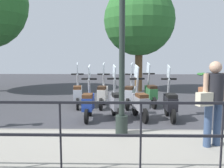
{
  "coord_description": "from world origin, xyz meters",
  "views": [
    {
      "loc": [
        -7.62,
        0.34,
        1.9
      ],
      "look_at": [
        0.2,
        0.5,
        0.9
      ],
      "focal_mm": 40.0,
      "sensor_mm": 36.0,
      "label": 1
    }
  ],
  "objects_px": {
    "pedestrian_with_bag": "(213,97)",
    "scooter_near_3": "(88,103)",
    "tree_distant": "(139,20)",
    "scooter_near_2": "(116,102)",
    "scooter_far_0": "(151,93)",
    "scooter_near_0": "(170,103)",
    "potted_palm": "(205,88)",
    "scooter_far_3": "(78,94)",
    "scooter_near_1": "(140,103)",
    "scooter_far_2": "(103,94)",
    "lamp_post_near": "(122,44)",
    "scooter_far_1": "(130,94)"
  },
  "relations": [
    {
      "from": "scooter_near_1",
      "to": "scooter_far_2",
      "type": "relative_size",
      "value": 1.0
    },
    {
      "from": "scooter_near_3",
      "to": "pedestrian_with_bag",
      "type": "bearing_deg",
      "value": -131.76
    },
    {
      "from": "scooter_near_0",
      "to": "scooter_far_3",
      "type": "distance_m",
      "value": 3.25
    },
    {
      "from": "lamp_post_near",
      "to": "scooter_far_2",
      "type": "distance_m",
      "value": 3.65
    },
    {
      "from": "scooter_near_3",
      "to": "scooter_far_0",
      "type": "xyz_separation_m",
      "value": [
        1.8,
        -1.99,
        0.0
      ]
    },
    {
      "from": "lamp_post_near",
      "to": "pedestrian_with_bag",
      "type": "distance_m",
      "value": 2.05
    },
    {
      "from": "pedestrian_with_bag",
      "to": "scooter_near_2",
      "type": "relative_size",
      "value": 1.03
    },
    {
      "from": "scooter_near_3",
      "to": "scooter_far_3",
      "type": "relative_size",
      "value": 1.0
    },
    {
      "from": "pedestrian_with_bag",
      "to": "scooter_near_0",
      "type": "bearing_deg",
      "value": -14.67
    },
    {
      "from": "scooter_far_3",
      "to": "potted_palm",
      "type": "bearing_deg",
      "value": -78.46
    },
    {
      "from": "pedestrian_with_bag",
      "to": "scooter_near_3",
      "type": "bearing_deg",
      "value": 26.6
    },
    {
      "from": "pedestrian_with_bag",
      "to": "scooter_far_0",
      "type": "bearing_deg",
      "value": -13.07
    },
    {
      "from": "scooter_near_2",
      "to": "scooter_near_3",
      "type": "bearing_deg",
      "value": 85.88
    },
    {
      "from": "tree_distant",
      "to": "potted_palm",
      "type": "distance_m",
      "value": 4.35
    },
    {
      "from": "tree_distant",
      "to": "lamp_post_near",
      "type": "bearing_deg",
      "value": 172.23
    },
    {
      "from": "scooter_near_3",
      "to": "scooter_far_1",
      "type": "relative_size",
      "value": 1.0
    },
    {
      "from": "scooter_near_2",
      "to": "scooter_far_0",
      "type": "relative_size",
      "value": 1.0
    },
    {
      "from": "scooter_far_0",
      "to": "scooter_near_0",
      "type": "bearing_deg",
      "value": -179.48
    },
    {
      "from": "lamp_post_near",
      "to": "potted_palm",
      "type": "height_order",
      "value": "lamp_post_near"
    },
    {
      "from": "lamp_post_near",
      "to": "potted_palm",
      "type": "distance_m",
      "value": 6.34
    },
    {
      "from": "potted_palm",
      "to": "scooter_near_2",
      "type": "distance_m",
      "value": 4.89
    },
    {
      "from": "potted_palm",
      "to": "scooter_far_1",
      "type": "xyz_separation_m",
      "value": [
        -1.81,
        3.19,
        0.04
      ]
    },
    {
      "from": "lamp_post_near",
      "to": "tree_distant",
      "type": "xyz_separation_m",
      "value": [
        6.88,
        -0.94,
        1.32
      ]
    },
    {
      "from": "scooter_near_3",
      "to": "lamp_post_near",
      "type": "bearing_deg",
      "value": -150.74
    },
    {
      "from": "tree_distant",
      "to": "scooter_far_2",
      "type": "relative_size",
      "value": 3.3
    },
    {
      "from": "tree_distant",
      "to": "potted_palm",
      "type": "relative_size",
      "value": 4.8
    },
    {
      "from": "tree_distant",
      "to": "scooter_far_1",
      "type": "bearing_deg",
      "value": 170.73
    },
    {
      "from": "potted_palm",
      "to": "scooter_far_3",
      "type": "relative_size",
      "value": 0.69
    },
    {
      "from": "scooter_near_3",
      "to": "scooter_far_2",
      "type": "distance_m",
      "value": 1.59
    },
    {
      "from": "potted_palm",
      "to": "scooter_far_0",
      "type": "bearing_deg",
      "value": 122.25
    },
    {
      "from": "scooter_near_1",
      "to": "scooter_near_3",
      "type": "relative_size",
      "value": 1.0
    },
    {
      "from": "pedestrian_with_bag",
      "to": "scooter_near_0",
      "type": "relative_size",
      "value": 1.03
    },
    {
      "from": "scooter_near_2",
      "to": "scooter_far_3",
      "type": "height_order",
      "value": "same"
    },
    {
      "from": "scooter_far_0",
      "to": "pedestrian_with_bag",
      "type": "bearing_deg",
      "value": 178.38
    },
    {
      "from": "lamp_post_near",
      "to": "scooter_near_0",
      "type": "distance_m",
      "value": 2.72
    },
    {
      "from": "scooter_near_1",
      "to": "scooter_near_3",
      "type": "height_order",
      "value": "same"
    },
    {
      "from": "pedestrian_with_bag",
      "to": "scooter_near_3",
      "type": "xyz_separation_m",
      "value": [
        2.35,
        2.58,
        -0.6
      ]
    },
    {
      "from": "pedestrian_with_bag",
      "to": "scooter_far_2",
      "type": "relative_size",
      "value": 1.03
    },
    {
      "from": "potted_palm",
      "to": "scooter_near_0",
      "type": "bearing_deg",
      "value": 147.14
    },
    {
      "from": "scooter_near_1",
      "to": "potted_palm",
      "type": "bearing_deg",
      "value": -56.31
    },
    {
      "from": "lamp_post_near",
      "to": "scooter_near_0",
      "type": "relative_size",
      "value": 2.81
    },
    {
      "from": "pedestrian_with_bag",
      "to": "tree_distant",
      "type": "xyz_separation_m",
      "value": [
        7.56,
        0.73,
        2.31
      ]
    },
    {
      "from": "tree_distant",
      "to": "scooter_near_2",
      "type": "distance_m",
      "value": 5.98
    },
    {
      "from": "scooter_near_2",
      "to": "scooter_far_3",
      "type": "relative_size",
      "value": 1.0
    },
    {
      "from": "scooter_far_0",
      "to": "scooter_far_1",
      "type": "relative_size",
      "value": 1.0
    },
    {
      "from": "scooter_far_1",
      "to": "potted_palm",
      "type": "bearing_deg",
      "value": -47.23
    },
    {
      "from": "scooter_far_0",
      "to": "tree_distant",
      "type": "bearing_deg",
      "value": -7.25
    },
    {
      "from": "pedestrian_with_bag",
      "to": "scooter_near_3",
      "type": "relative_size",
      "value": 1.03
    },
    {
      "from": "scooter_near_1",
      "to": "scooter_far_3",
      "type": "bearing_deg",
      "value": 38.99
    },
    {
      "from": "scooter_near_0",
      "to": "scooter_near_1",
      "type": "bearing_deg",
      "value": 88.34
    }
  ]
}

